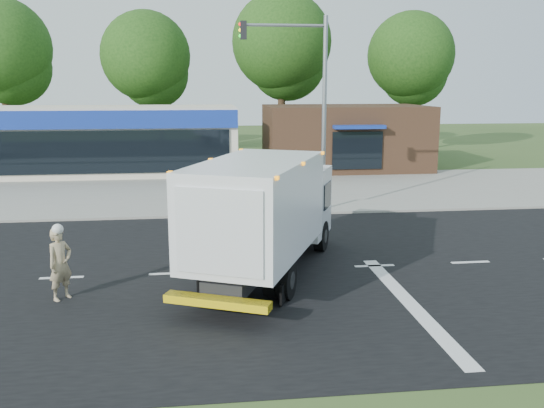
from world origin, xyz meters
name	(u,v)px	position (x,y,z in m)	size (l,w,h in m)	color
ground	(274,270)	(0.00, 0.00, 0.00)	(120.00, 120.00, 0.00)	#385123
road_asphalt	(274,270)	(0.00, 0.00, 0.00)	(60.00, 14.00, 0.02)	black
sidewalk	(251,209)	(0.00, 8.20, 0.06)	(60.00, 2.40, 0.12)	gray
parking_apron	(242,187)	(0.00, 14.00, 0.01)	(60.00, 9.00, 0.02)	gray
lane_markings	(330,283)	(1.35, -1.35, 0.02)	(55.20, 7.00, 0.01)	silver
ems_box_truck	(266,208)	(-0.30, -0.44, 1.96)	(5.22, 7.96, 3.40)	black
emergency_worker	(60,263)	(-5.59, -1.66, 0.96)	(0.77, 0.80, 1.96)	tan
retail_strip_mall	(86,140)	(-9.00, 19.93, 2.01)	(18.00, 6.20, 4.00)	beige
brown_storefront	(345,137)	(7.00, 19.98, 2.00)	(10.00, 6.70, 4.00)	#382316
traffic_signal_pole	(309,94)	(2.35, 7.60, 4.92)	(3.51, 0.25, 8.00)	gray
background_trees	(217,56)	(-0.85, 28.16, 7.38)	(36.77, 7.39, 12.10)	#332114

